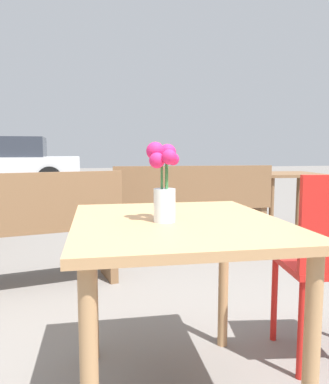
{
  "coord_description": "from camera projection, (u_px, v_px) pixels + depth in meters",
  "views": [
    {
      "loc": [
        -0.34,
        -1.34,
        1.0
      ],
      "look_at": [
        -0.06,
        -0.03,
        0.85
      ],
      "focal_mm": 35.0,
      "sensor_mm": 36.0,
      "label": 1
    }
  ],
  "objects": [
    {
      "name": "table_back",
      "position": [
        286.0,
        186.0,
        4.15
      ],
      "size": [
        0.75,
        0.73,
        0.75
      ],
      "color": "brown",
      "rests_on": "ground_plane"
    },
    {
      "name": "table_front",
      "position": [
        177.0,
        248.0,
        1.42
      ],
      "size": [
        0.8,
        0.94,
        0.74
      ],
      "color": "tan",
      "rests_on": "ground_plane"
    },
    {
      "name": "flower_vase",
      "position": [
        164.0,
        183.0,
        1.35
      ],
      "size": [
        0.12,
        0.14,
        0.29
      ],
      "color": "silver",
      "rests_on": "table_front"
    },
    {
      "name": "bench_middle",
      "position": [
        192.0,
        205.0,
        3.71
      ],
      "size": [
        1.57,
        0.45,
        0.85
      ],
      "color": "brown",
      "rests_on": "ground_plane"
    },
    {
      "name": "parked_car",
      "position": [
        2.0,
        164.0,
        9.72
      ],
      "size": [
        3.94,
        1.77,
        1.34
      ],
      "color": "silver",
      "rests_on": "ground_plane"
    },
    {
      "name": "bench_near",
      "position": [
        7.0,
        230.0,
        2.55
      ],
      "size": [
        1.61,
        0.65,
        0.85
      ],
      "color": "brown",
      "rests_on": "ground_plane"
    }
  ]
}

